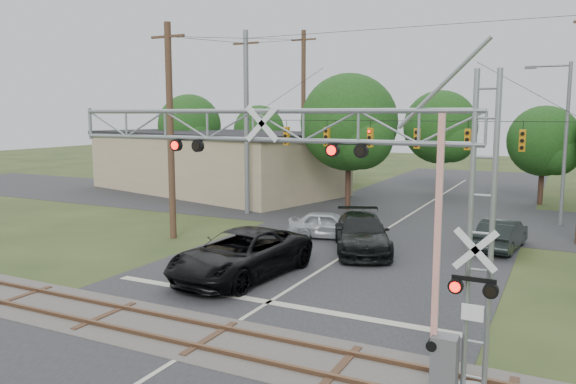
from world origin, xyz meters
The scene contains 14 objects.
ground centered at (0.00, 0.00, 0.00)m, with size 160.00×160.00×0.00m, color #2C3C1C.
road_main centered at (0.00, 10.00, 0.01)m, with size 14.00×90.00×0.02m, color #262629.
road_cross centered at (0.00, 24.00, 0.01)m, with size 90.00×12.00×0.02m, color #262629.
railroad_track centered at (0.00, 2.00, 0.03)m, with size 90.00×3.20×0.17m.
crossing_gantry centered at (3.84, 1.64, 4.57)m, with size 11.72×0.93×7.32m.
traffic_signal_span centered at (0.91, 20.00, 5.62)m, with size 19.34×0.36×11.50m.
pickup_black centered at (-2.43, 7.68, 0.93)m, with size 3.08×6.67×1.85m, color black.
car_dark centered at (0.40, 13.80, 0.86)m, with size 2.41×5.93×1.72m, color black.
sedan_silver centered at (-2.03, 15.68, 0.70)m, with size 1.66×4.13×1.41m, color #B2B5BA.
suv_dark centered at (6.20, 17.10, 0.74)m, with size 1.56×4.48×1.48m, color black.
commercial_building centered at (-17.43, 28.06, 2.47)m, with size 23.02×15.63×4.92m.
streetlight centered at (8.41, 24.75, 5.18)m, with size 2.47×0.26×9.25m.
utility_poles centered at (2.38, 22.81, 5.88)m, with size 22.82×26.67×12.59m.
treeline centered at (0.31, 30.96, 5.17)m, with size 52.55×21.54×9.02m.
Camera 1 is at (8.85, -10.62, 6.39)m, focal length 35.00 mm.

